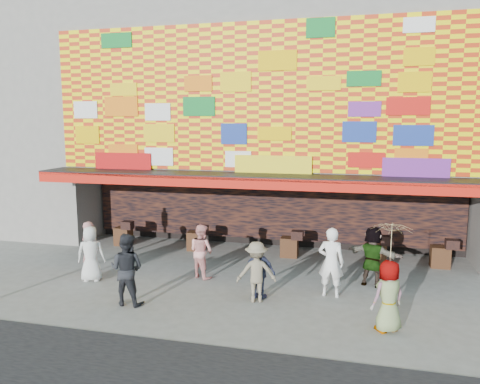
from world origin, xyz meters
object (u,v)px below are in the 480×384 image
Objects in this scene: ped_g at (388,296)px; parasol at (391,241)px; ped_d at (256,272)px; ped_h at (331,262)px; ped_b at (90,249)px; ped_c at (127,269)px; ped_i at (201,251)px; ped_a at (91,254)px; ped_f at (373,256)px; ped_e at (260,272)px.

parasol is (0.00, 0.00, 1.29)m from ped_g.
ped_h reaches higher than ped_d.
ped_b is 0.91× the size of ped_c.
ped_i is at bearing -151.23° from ped_b.
ped_d is 2.10m from ped_h.
ped_d is at bearing -161.28° from ped_c.
ped_a is 2.38m from ped_c.
ped_i is (-5.09, -0.50, -0.05)m from ped_f.
ped_h is (-1.40, 1.90, 0.13)m from ped_g.
ped_g is at bearing -177.61° from ped_i.
ped_b reaches higher than ped_e.
ped_g is at bearing 151.28° from ped_a.
parasol is at bearing 172.17° from ped_e.
ped_h is at bearing 164.68° from ped_a.
ped_f is at bearing -152.91° from ped_c.
ped_g reaches higher than ped_d.
ped_a is at bearing -20.83° from ped_d.
ped_b is at bearing -24.99° from ped_d.
parasol is at bearing 146.17° from ped_d.
ped_e is (5.52, -0.60, -0.11)m from ped_b.
ped_c reaches higher than ped_i.
ped_d is at bearing 156.47° from ped_a.
ped_g is (3.25, -1.25, 0.08)m from ped_e.
ped_a is at bearing 9.55° from ped_h.
ped_c reaches higher than ped_g.
ped_i is at bearing -60.86° from ped_g.
ped_c is 2.79m from ped_i.
ped_f is at bearing -120.58° from ped_g.
ped_a reaches higher than ped_d.
ped_i is at bearing -18.28° from ped_e.
ped_g is 5.92m from ped_i.
ped_b is 0.97× the size of ped_f.
ped_c is at bearing -35.68° from ped_g.
parasol is at bearing 116.62° from ped_f.
ped_h is at bearing -162.18° from ped_b.
ped_d is 0.85× the size of ped_h.
parasol reaches higher than ped_e.
ped_b is at bearing 7.01° from ped_e.
ped_a is at bearing -45.03° from ped_g.
ped_a is 0.94× the size of ped_f.
ped_e is 0.91× the size of ped_i.
ped_b is 9.05m from parasol.
ped_h reaches higher than ped_i.
ped_b is 7.37m from ped_h.
ped_e is at bearing 159.01° from parasol.
ped_d is (3.25, 1.01, -0.14)m from ped_c.
ped_a is 3.31m from ped_i.
ped_a is 0.88× the size of ped_c.
ped_i is 6.06m from parasol.
ped_a is 8.68m from parasol.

